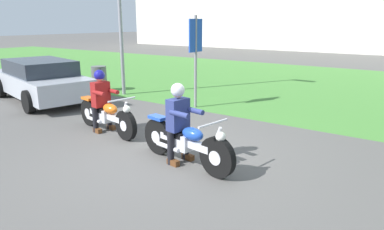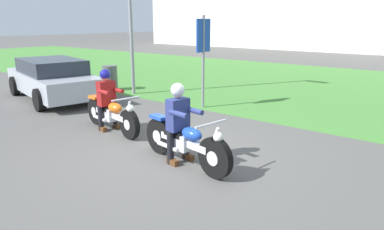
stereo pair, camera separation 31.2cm
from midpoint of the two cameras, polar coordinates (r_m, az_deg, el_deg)
The scene contains 9 objects.
ground at distance 6.53m, azimuth -2.60°, elevation -6.72°, with size 120.00×120.00×0.00m, color #565451.
grass_verge at distance 14.53m, azimuth 21.96°, elevation 4.38°, with size 60.00×12.00×0.01m, color #478438.
motorcycle_lead at distance 6.02m, azimuth 0.32°, elevation -4.50°, with size 2.13×0.69×0.90m.
rider_lead at distance 6.02m, azimuth -0.73°, elevation -0.29°, with size 0.60×0.52×1.42m.
motorcycle_follow at distance 8.05m, azimuth -11.99°, elevation 0.10°, with size 2.14×0.70×0.88m.
rider_follow at distance 8.10m, azimuth -12.74°, elevation 3.24°, with size 0.60×0.52×1.40m.
trash_can at distance 13.00m, azimuth -12.60°, elevation 5.95°, with size 0.53×0.53×0.89m, color #595E5B.
sign_banner at distance 9.90m, azimuth 2.78°, elevation 10.99°, with size 0.08×0.60×2.60m.
car_parked at distance 12.00m, azimuth -21.20°, elevation 5.61°, with size 4.67×2.62×1.28m.
Camera 2 is at (4.12, -4.47, 2.42)m, focal length 32.54 mm.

